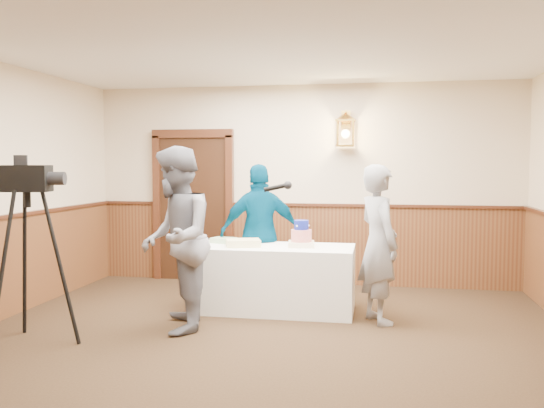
% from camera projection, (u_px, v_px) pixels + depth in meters
% --- Properties ---
extents(ground, '(7.00, 7.00, 0.00)m').
position_uv_depth(ground, '(249.00, 368.00, 4.78)').
color(ground, black).
rests_on(ground, ground).
extents(room_shell, '(6.02, 7.02, 2.81)m').
position_uv_depth(room_shell, '(254.00, 183.00, 5.13)').
color(room_shell, beige).
rests_on(room_shell, ground).
extents(display_table, '(1.80, 0.80, 0.75)m').
position_uv_depth(display_table, '(275.00, 278.00, 6.64)').
color(display_table, white).
rests_on(display_table, ground).
extents(tiered_cake, '(0.33, 0.33, 0.30)m').
position_uv_depth(tiered_cake, '(301.00, 236.00, 6.57)').
color(tiered_cake, beige).
rests_on(tiered_cake, display_table).
extents(sheet_cake_yellow, '(0.45, 0.40, 0.08)m').
position_uv_depth(sheet_cake_yellow, '(243.00, 243.00, 6.60)').
color(sheet_cake_yellow, '#F3F793').
rests_on(sheet_cake_yellow, display_table).
extents(sheet_cake_green, '(0.31, 0.28, 0.06)m').
position_uv_depth(sheet_cake_green, '(223.00, 240.00, 6.90)').
color(sheet_cake_green, '#A9CD90').
rests_on(sheet_cake_green, display_table).
extents(interviewer, '(1.63, 1.08, 1.87)m').
position_uv_depth(interviewer, '(176.00, 239.00, 5.79)').
color(interviewer, slate).
rests_on(interviewer, ground).
extents(baker, '(0.64, 0.73, 1.69)m').
position_uv_depth(baker, '(379.00, 244.00, 6.12)').
color(baker, gray).
rests_on(baker, ground).
extents(assistant_p, '(1.07, 0.74, 1.69)m').
position_uv_depth(assistant_p, '(261.00, 233.00, 7.04)').
color(assistant_p, navy).
rests_on(assistant_p, ground).
extents(tv_camera_rig, '(0.66, 0.62, 1.68)m').
position_uv_depth(tv_camera_rig, '(29.00, 265.00, 5.35)').
color(tv_camera_rig, black).
rests_on(tv_camera_rig, ground).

